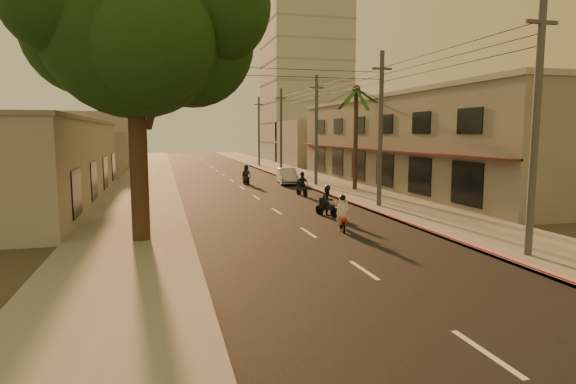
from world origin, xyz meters
The scene contains 19 objects.
ground centered at (0.00, 0.00, 0.00)m, with size 160.00×160.00×0.00m, color #383023.
road centered at (0.00, 20.00, 0.01)m, with size 10.00×140.00×0.02m, color black.
sidewalk_right centered at (7.50, 20.00, 0.06)m, with size 5.00×140.00×0.12m, color slate.
sidewalk_left centered at (-7.50, 20.00, 0.06)m, with size 5.00×140.00×0.12m, color slate.
curb_stripe centered at (5.10, 15.00, 0.10)m, with size 0.20×60.00×0.20m, color red.
shophouse_row centered at (13.95, 18.00, 3.65)m, with size 8.80×34.20×7.30m.
left_building centered at (-13.98, 14.00, 2.60)m, with size 8.20×24.20×5.20m.
distant_tower centered at (16.00, 56.00, 14.00)m, with size 12.10×12.10×28.00m.
broadleaf_tree centered at (-6.61, 2.14, 8.48)m, with size 9.60×8.70×12.10m.
palm_tree centered at (8.00, 16.00, 7.15)m, with size 5.00×5.00×8.20m.
utility_poles centered at (6.20, 20.00, 6.54)m, with size 1.20×48.26×9.00m.
filler_right centered at (14.00, 45.00, 3.00)m, with size 8.00×14.00×6.00m, color #9F998F.
filler_left_near centered at (-14.00, 34.00, 2.20)m, with size 8.00×14.00×4.40m, color #9F998F.
filler_left_far centered at (-14.00, 52.00, 3.50)m, with size 8.00×14.00×7.00m, color #9F998F.
scooter_red centered at (1.60, 2.05, 0.73)m, with size 0.82×1.65×1.65m.
scooter_mid_a centered at (2.24, 5.84, 0.76)m, with size 1.19×1.59×1.65m.
scooter_mid_b centered at (3.22, 13.93, 0.77)m, with size 1.04×1.74×1.71m.
scooter_far_a centered at (0.79, 22.49, 0.77)m, with size 0.90×1.75×1.72m.
parked_car centered at (4.20, 21.81, 0.68)m, with size 1.93×4.27×1.36m, color #A2A5AA.
Camera 1 is at (-6.12, -17.78, 4.36)m, focal length 30.00 mm.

